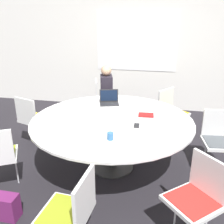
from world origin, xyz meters
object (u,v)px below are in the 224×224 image
object	(u,v)px
chair_1	(33,117)
person_0	(107,91)
spiral_notebook	(146,115)
chair_5	(219,136)
cell_phone	(137,125)
handbag	(2,206)
chair_4	(198,194)
laptop	(109,100)
chair_3	(72,209)
coffee_cup	(110,136)
chair_0	(103,97)
chair_6	(171,109)

from	to	relation	value
chair_1	person_0	xyz separation A→B (m)	(1.02, 1.09, 0.19)
spiral_notebook	chair_1	bearing A→B (deg)	174.50
chair_5	cell_phone	size ratio (longest dim) A/B	6.01
person_0	cell_phone	size ratio (longest dim) A/B	8.45
chair_1	chair_5	size ratio (longest dim) A/B	1.00
spiral_notebook	handbag	bearing A→B (deg)	-134.77
chair_1	cell_phone	bearing A→B (deg)	0.74
person_0	handbag	bearing A→B (deg)	-27.59
chair_4	cell_phone	distance (m)	1.15
chair_1	handbag	xyz separation A→B (m)	(0.46, -1.60, -0.38)
laptop	chair_4	bearing A→B (deg)	-70.01
chair_3	chair_5	xyz separation A→B (m)	(1.50, 1.73, 0.00)
cell_phone	coffee_cup	bearing A→B (deg)	-119.29
chair_0	chair_4	distance (m)	3.17
chair_3	chair_6	world-z (taller)	same
chair_6	cell_phone	distance (m)	1.49
chair_5	chair_3	bearing A→B (deg)	41.82
chair_3	chair_5	size ratio (longest dim) A/B	1.00
chair_5	laptop	size ratio (longest dim) A/B	2.46
person_0	cell_phone	xyz separation A→B (m)	(0.76, -1.64, 0.05)
chair_4	chair_6	world-z (taller)	same
chair_3	coffee_cup	xyz separation A→B (m)	(0.15, 0.87, 0.28)
chair_0	coffee_cup	size ratio (longest dim) A/B	9.93
coffee_cup	laptop	bearing A→B (deg)	103.04
chair_4	spiral_notebook	distance (m)	1.42
person_0	cell_phone	bearing A→B (deg)	8.96
chair_5	cell_phone	xyz separation A→B (m)	(-1.10, -0.41, 0.24)
chair_4	coffee_cup	size ratio (longest dim) A/B	9.93
chair_1	chair_3	size ratio (longest dim) A/B	1.00
chair_3	chair_4	distance (m)	1.16
person_0	spiral_notebook	xyz separation A→B (m)	(0.85, -1.27, 0.06)
chair_1	chair_4	distance (m)	2.85
cell_phone	handbag	world-z (taller)	cell_phone
chair_5	coffee_cup	bearing A→B (deg)	25.20
chair_6	person_0	world-z (taller)	person_0
chair_0	laptop	distance (m)	1.16
coffee_cup	spiral_notebook	bearing A→B (deg)	67.60
person_0	chair_1	bearing A→B (deg)	-58.99
chair_4	chair_6	distance (m)	2.29
chair_5	chair_6	bearing A→B (deg)	-64.13
chair_1	handbag	world-z (taller)	chair_1
chair_5	laptop	world-z (taller)	laptop
chair_5	laptop	xyz separation A→B (m)	(-1.63, 0.37, 0.30)
chair_5	chair_6	size ratio (longest dim) A/B	1.00
chair_0	chair_6	bearing A→B (deg)	55.56
chair_6	person_0	distance (m)	1.26
person_0	chair_5	bearing A→B (deg)	40.70
chair_6	chair_0	bearing A→B (deg)	-72.29
chair_0	chair_3	distance (m)	3.20
chair_3	cell_phone	distance (m)	1.40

